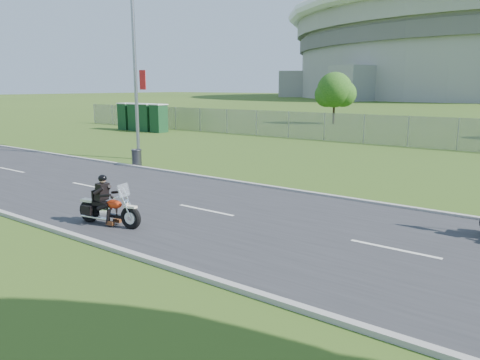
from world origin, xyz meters
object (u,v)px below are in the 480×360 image
Objects in this scene: trash_can at (137,158)px; porta_toilet_b at (147,118)px; porta_toilet_a at (159,119)px; porta_toilet_c at (137,117)px; streetlight at (138,52)px; porta_toilet_d at (126,117)px; motorcycle_lead at (108,210)px.

porta_toilet_b is at bearing 136.11° from trash_can.
trash_can is (13.16, -12.66, -0.74)m from porta_toilet_b.
porta_toilet_a is 1.00× the size of porta_toilet_c.
streetlight reaches higher than trash_can.
trash_can is at bearing -38.42° from porta_toilet_d.
porta_toilet_d is at bearing 180.00° from porta_toilet_b.
porta_toilet_b is 1.00× the size of porta_toilet_d.
motorcycle_lead is at bearing -44.42° from porta_toilet_b.
porta_toilet_a is 27.37m from motorcycle_lead.
streetlight is 16.33m from porta_toilet_b.
porta_toilet_d is (-1.40, 0.00, 0.00)m from porta_toilet_c.
motorcycle_lead is (8.82, -9.06, -5.17)m from streetlight.
porta_toilet_c is at bearing 127.17° from motorcycle_lead.
porta_toilet_c reaches higher than motorcycle_lead.
porta_toilet_b and porta_toilet_c have the same top height.
motorcycle_lead is (23.04, -19.84, -0.68)m from porta_toilet_d.
porta_toilet_c is at bearing 180.00° from porta_toilet_b.
porta_toilet_b is (-1.40, 0.00, 0.00)m from porta_toilet_a.
porta_toilet_c is (-1.40, 0.00, 0.00)m from porta_toilet_b.
porta_toilet_a is 1.40m from porta_toilet_b.
streetlight is 4.35× the size of porta_toilet_d.
motorcycle_lead is at bearing -46.47° from porta_toilet_a.
porta_toilet_a is 1.00× the size of porta_toilet_b.
motorcycle_lead is at bearing -45.75° from streetlight.
streetlight is at bearing -40.06° from porta_toilet_c.
porta_toilet_c is at bearing 180.00° from porta_toilet_a.
streetlight is 17.34m from porta_toilet_c.
trash_can is (-7.08, 7.18, -0.06)m from motorcycle_lead.
porta_toilet_b is at bearing 0.00° from porta_toilet_d.
streetlight reaches higher than porta_toilet_b.
porta_toilet_b is 18.27m from trash_can.
porta_toilet_b is 1.00× the size of porta_toilet_c.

